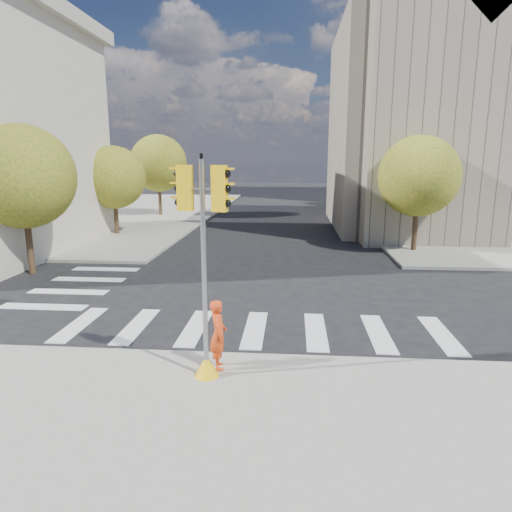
{
  "coord_description": "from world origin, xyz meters",
  "views": [
    {
      "loc": [
        0.96,
        -14.73,
        5.0
      ],
      "look_at": [
        -0.12,
        -1.35,
        2.1
      ],
      "focal_mm": 32.0,
      "sensor_mm": 36.0,
      "label": 1
    }
  ],
  "objects": [
    {
      "name": "tree_lw_mid",
      "position": [
        -10.5,
        14.0,
        3.76
      ],
      "size": [
        4.0,
        4.0,
        5.77
      ],
      "color": "#382616",
      "rests_on": "ground"
    },
    {
      "name": "sidewalk_far_left",
      "position": [
        -20.0,
        26.0,
        0.07
      ],
      "size": [
        28.0,
        40.0,
        0.15
      ],
      "primitive_type": "cube",
      "color": "gray",
      "rests_on": "ground"
    },
    {
      "name": "civic_building",
      "position": [
        15.59,
        19.12,
        7.26
      ],
      "size": [
        26.0,
        16.0,
        19.39
      ],
      "color": "gray",
      "rests_on": "ground"
    },
    {
      "name": "tree_re_mid",
      "position": [
        7.5,
        22.0,
        4.35
      ],
      "size": [
        4.6,
        4.6,
        6.66
      ],
      "color": "#382616",
      "rests_on": "ground"
    },
    {
      "name": "ground",
      "position": [
        0.0,
        0.0,
        0.0
      ],
      "size": [
        160.0,
        160.0,
        0.0
      ],
      "primitive_type": "plane",
      "color": "black",
      "rests_on": "ground"
    },
    {
      "name": "photographer",
      "position": [
        -0.71,
        -4.86,
        0.98
      ],
      "size": [
        0.54,
        0.69,
        1.66
      ],
      "primitive_type": "imported",
      "rotation": [
        0.0,
        0.0,
        1.82
      ],
      "color": "red",
      "rests_on": "sidewalk_near"
    },
    {
      "name": "traffic_signal",
      "position": [
        -0.92,
        -5.31,
        2.26
      ],
      "size": [
        1.08,
        0.56,
        4.94
      ],
      "rotation": [
        0.0,
        0.0,
        -0.16
      ],
      "color": "yellow",
      "rests_on": "sidewalk_near"
    },
    {
      "name": "tree_lw_far",
      "position": [
        -10.5,
        24.0,
        4.54
      ],
      "size": [
        4.8,
        4.8,
        6.95
      ],
      "color": "#382616",
      "rests_on": "ground"
    },
    {
      "name": "tree_lw_near",
      "position": [
        -10.5,
        4.0,
        4.2
      ],
      "size": [
        4.4,
        4.4,
        6.41
      ],
      "color": "#382616",
      "rests_on": "ground"
    },
    {
      "name": "tree_re_near",
      "position": [
        7.5,
        10.0,
        4.05
      ],
      "size": [
        4.2,
        4.2,
        6.16
      ],
      "color": "#382616",
      "rests_on": "ground"
    },
    {
      "name": "lamp_near",
      "position": [
        8.0,
        14.0,
        4.58
      ],
      "size": [
        0.35,
        0.18,
        8.11
      ],
      "color": "black",
      "rests_on": "sidewalk_far_right"
    },
    {
      "name": "office_tower",
      "position": [
        22.0,
        42.0,
        15.0
      ],
      "size": [
        20.0,
        18.0,
        30.0
      ],
      "primitive_type": "cube",
      "color": "#9EA0A3",
      "rests_on": "ground"
    },
    {
      "name": "tree_re_far",
      "position": [
        7.5,
        34.0,
        3.87
      ],
      "size": [
        4.0,
        4.0,
        5.88
      ],
      "color": "#382616",
      "rests_on": "ground"
    },
    {
      "name": "lamp_far",
      "position": [
        8.0,
        28.0,
        4.58
      ],
      "size": [
        0.35,
        0.18,
        8.11
      ],
      "color": "black",
      "rests_on": "sidewalk_far_right"
    }
  ]
}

